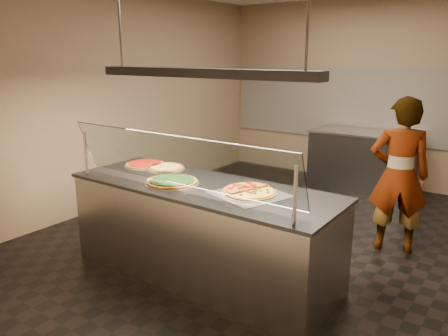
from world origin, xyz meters
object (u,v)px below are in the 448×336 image
Objects in this scene: pizza_spinach at (172,181)px; prep_table at (361,160)px; pizza_cheese at (166,167)px; pizza_tomato at (145,164)px; perforated_tray at (250,194)px; pizza_spatula at (164,171)px; serving_counter at (202,231)px; worker at (399,176)px; half_pizza_pepperoni at (239,188)px; half_pizza_sausage at (261,194)px; heat_lamp_housing at (200,73)px; sneeze_guard at (176,161)px.

pizza_spinach is 0.32× the size of prep_table.
pizza_tomato is at bearing -176.50° from pizza_cheese.
pizza_spatula is at bearing 175.83° from perforated_tray.
pizza_tomato is (-0.70, 0.34, -0.00)m from pizza_spinach.
worker is at bearing 51.92° from serving_counter.
pizza_spinach is (-0.67, -0.13, -0.02)m from half_pizza_pepperoni.
prep_table is at bearing 85.80° from serving_counter.
pizza_tomato is at bearing 11.69° from worker.
half_pizza_sausage is at bearing 1.55° from serving_counter.
half_pizza_pepperoni is 1.39m from pizza_tomato.
half_pizza_pepperoni is 2.27× the size of pizza_spatula.
half_pizza_sausage is at bearing 8.52° from pizza_spinach.
pizza_spatula is 0.14× the size of prep_table.
perforated_tray is 1.09m from pizza_spatula.
pizza_cheese is 0.29m from pizza_tomato.
pizza_spatula is (-1.19, 0.08, 0.00)m from half_pizza_sausage.
serving_counter is at bearing 30.83° from worker.
half_pizza_pepperoni is 1.25× the size of pizza_cheese.
perforated_tray is at bearing 1.79° from heat_lamp_housing.
pizza_spinach is at bearing 27.63° from worker.
serving_counter is 5.19× the size of half_pizza_pepperoni.
heat_lamp_housing is at bearing -9.60° from pizza_spatula.
heat_lamp_housing is (-0.27, -3.75, 1.48)m from prep_table.
heat_lamp_housing reaches higher than sneeze_guard.
sneeze_guard is 4.17m from prep_table.
pizza_spatula reaches higher than pizza_spinach.
heat_lamp_housing is (0.56, -0.10, 0.99)m from pizza_spatula.
half_pizza_pepperoni is 1.93m from worker.
half_pizza_sausage is (0.63, 0.36, -0.27)m from sneeze_guard.
pizza_spatula reaches higher than perforated_tray.
pizza_spinach is 0.55m from pizza_cheese.
worker reaches higher than pizza_cheese.
serving_counter is 1.48m from heat_lamp_housing.
pizza_spatula is (-0.56, 0.10, 0.49)m from serving_counter.
perforated_tray is 0.79m from pizza_spinach.
half_pizza_sausage reaches higher than pizza_tomato.
perforated_tray is 1.37× the size of pizza_spinach.
pizza_tomato is (-1.38, 0.21, -0.02)m from half_pizza_pepperoni.
half_pizza_sausage is 0.32× the size of prep_table.
half_pizza_pepperoni is at bearing 2.48° from serving_counter.
pizza_tomato is (-1.49, 0.21, 0.01)m from perforated_tray.
sneeze_guard is 0.94m from pizza_cheese.
pizza_spinach is 0.37m from pizza_spatula.
perforated_tray is at bearing -10.67° from pizza_cheese.
half_pizza_pepperoni is 1.07m from heat_lamp_housing.
half_pizza_sausage is at bearing -84.57° from prep_table.
pizza_spatula is at bearing 19.22° from worker.
pizza_spatula is at bearing -52.44° from pizza_cheese.
pizza_spinach is (-0.26, 0.23, -0.28)m from sneeze_guard.
pizza_cheese reaches higher than perforated_tray.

